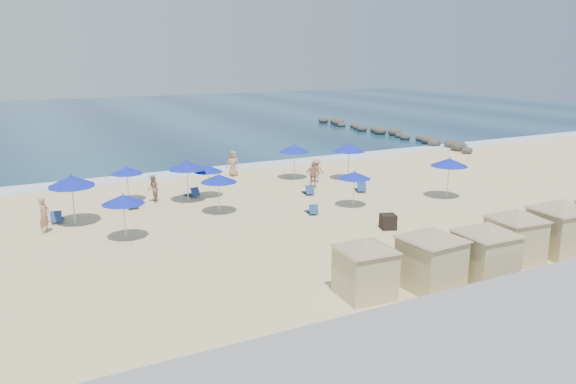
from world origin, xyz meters
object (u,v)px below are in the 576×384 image
object	(u,v)px
umbrella_6	(219,178)
beachgoer_3	(316,171)
cabana_4	(560,219)
umbrella_4	(187,165)
umbrella_1	(71,181)
beachgoer_2	(313,175)
umbrella_7	(294,149)
beachgoer_0	(44,215)
rock_jetty	(385,132)
trash_bin	(388,222)
umbrella_0	(71,182)
beachgoer_4	(233,163)
cabana_2	(486,244)
cabana_3	(516,228)
cabana_0	(365,259)
beachgoer_1	(153,189)
umbrella_8	(354,175)
umbrella_9	(349,148)
umbrella_10	(449,162)
cabana_1	(432,250)
umbrella_3	(123,199)
umbrella_5	(208,169)
umbrella_2	(127,170)

from	to	relation	value
umbrella_6	beachgoer_3	bearing A→B (deg)	25.60
cabana_4	umbrella_4	distance (m)	20.50
umbrella_1	beachgoer_2	xyz separation A→B (m)	(15.49, 1.33, -1.48)
umbrella_7	beachgoer_0	xyz separation A→B (m)	(-17.13, -5.15, -1.32)
rock_jetty	beachgoer_0	world-z (taller)	beachgoer_0
rock_jetty	trash_bin	size ratio (longest dim) A/B	34.77
umbrella_0	umbrella_6	xyz separation A→B (m)	(7.59, -1.49, -0.28)
trash_bin	beachgoer_4	distance (m)	15.90
umbrella_6	cabana_2	bearing A→B (deg)	-67.05
cabana_3	rock_jetty	bearing A→B (deg)	60.82
umbrella_6	beachgoer_0	xyz separation A→B (m)	(-9.09, 0.81, -1.14)
cabana_0	beachgoer_1	size ratio (longest dim) A/B	2.41
cabana_0	umbrella_8	bearing A→B (deg)	57.53
cabana_4	umbrella_9	world-z (taller)	cabana_4
umbrella_8	umbrella_10	xyz separation A→B (m)	(6.38, -1.01, 0.37)
beachgoer_3	cabana_1	bearing A→B (deg)	91.62
umbrella_6	umbrella_10	xyz separation A→B (m)	(13.94, -3.35, 0.24)
trash_bin	cabana_0	bearing A→B (deg)	-112.57
beachgoer_2	beachgoer_0	bearing A→B (deg)	-154.14
umbrella_6	umbrella_10	world-z (taller)	umbrella_10
cabana_1	umbrella_6	size ratio (longest dim) A/B	1.82
cabana_4	umbrella_8	world-z (taller)	cabana_4
umbrella_3	umbrella_10	bearing A→B (deg)	-3.35
umbrella_6	beachgoer_4	bearing A→B (deg)	63.28
umbrella_5	umbrella_6	size ratio (longest dim) A/B	0.89
trash_bin	cabana_0	xyz separation A→B (m)	(-5.93, -6.27, 1.07)
umbrella_8	umbrella_1	bearing A→B (deg)	164.62
cabana_0	umbrella_5	world-z (taller)	cabana_0
umbrella_0	beachgoer_0	xyz separation A→B (m)	(-1.50, -0.68, -1.42)
cabana_0	umbrella_9	distance (m)	19.97
trash_bin	umbrella_1	distance (m)	16.73
umbrella_2	beachgoer_0	xyz separation A→B (m)	(-5.11, -4.32, -1.04)
umbrella_2	beachgoer_2	size ratio (longest dim) A/B	1.28
umbrella_10	beachgoer_2	bearing A→B (deg)	132.68
beachgoer_1	beachgoer_3	world-z (taller)	beachgoer_3
umbrella_6	umbrella_2	bearing A→B (deg)	127.78
umbrella_6	trash_bin	bearing A→B (deg)	-44.90
umbrella_5	umbrella_8	size ratio (longest dim) A/B	0.96
trash_bin	umbrella_4	distance (m)	12.69
umbrella_3	umbrella_7	xyz separation A→B (m)	(13.76, 8.16, 0.19)
umbrella_3	umbrella_6	size ratio (longest dim) A/B	1.00
umbrella_8	umbrella_0	bearing A→B (deg)	165.81
rock_jetty	beachgoer_2	bearing A→B (deg)	-137.91
umbrella_1	umbrella_3	size ratio (longest dim) A/B	1.15
beachgoer_0	umbrella_1	bearing A→B (deg)	-18.31
umbrella_10	umbrella_5	bearing A→B (deg)	151.38
cabana_3	beachgoer_3	world-z (taller)	cabana_3
umbrella_4	beachgoer_0	xyz separation A→B (m)	(-8.34, -2.55, -1.36)
cabana_1	beachgoer_3	xyz separation A→B (m)	(5.39, 17.77, -0.71)
cabana_3	umbrella_6	world-z (taller)	cabana_3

